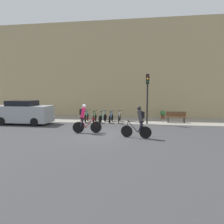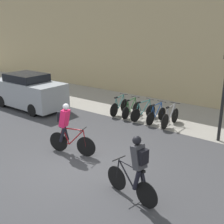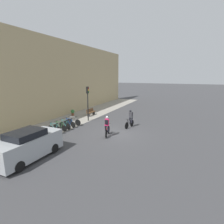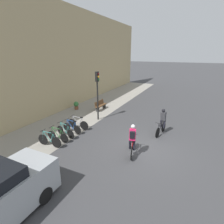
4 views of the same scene
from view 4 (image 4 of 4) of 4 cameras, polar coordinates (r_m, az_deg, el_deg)
name	(u,v)px [view 4 (image 4 of 4)]	position (r m, az deg, el deg)	size (l,w,h in m)	color
ground	(144,149)	(10.48, 10.52, -11.69)	(200.00, 200.00, 0.00)	#3D3D3F
kerb_strip	(55,128)	(13.59, -18.09, -4.95)	(44.00, 4.50, 0.01)	gray
building_facade	(21,61)	(14.46, -27.68, 14.60)	(44.00, 0.60, 9.43)	tan
cyclist_pink	(132,140)	(9.32, 6.68, -8.94)	(1.75, 0.61, 1.79)	black
cyclist_grey	(162,121)	(12.18, 16.15, -2.73)	(1.73, 0.54, 1.78)	black
parked_bike_0	(50,140)	(11.00, -19.73, -8.65)	(0.46, 1.64, 0.97)	black
parked_bike_1	(58,136)	(11.44, -17.26, -7.39)	(0.46, 1.56, 0.94)	black
parked_bike_2	(65,131)	(11.90, -15.01, -6.08)	(0.50, 1.64, 0.95)	black
parked_bike_3	(72,127)	(12.38, -12.93, -4.94)	(0.46, 1.57, 0.94)	black
parked_bike_4	(78,124)	(12.87, -11.03, -3.74)	(0.46, 1.72, 0.97)	black
traffic_light_pole	(97,87)	(13.82, -4.78, 8.01)	(0.26, 0.30, 3.90)	black
bench	(100,105)	(16.86, -3.82, 2.26)	(1.60, 0.44, 0.89)	brown
potted_plant	(76,105)	(17.30, -11.61, 2.23)	(0.48, 0.48, 0.78)	brown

